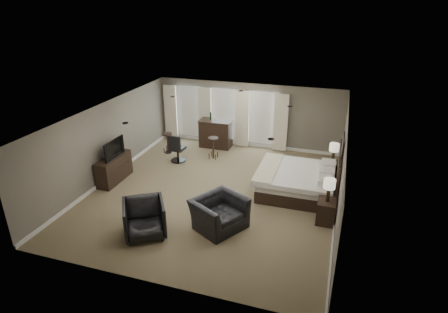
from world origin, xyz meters
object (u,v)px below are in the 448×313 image
(bed, at_px, (301,171))
(bar_counter, at_px, (216,134))
(dresser, at_px, (114,169))
(armchair_far, at_px, (144,217))
(tv, at_px, (112,155))
(bar_stool_left, at_px, (168,143))
(armchair_near, at_px, (219,208))
(nightstand_far, at_px, (332,170))
(lamp_far, at_px, (334,153))
(bar_stool_right, at_px, (213,148))
(lamp_near, at_px, (329,190))
(nightstand_near, at_px, (326,211))
(desk_chair, at_px, (178,148))

(bed, bearing_deg, bar_counter, 142.64)
(dresser, relative_size, armchair_far, 1.42)
(tv, distance_m, bar_stool_left, 2.92)
(armchair_near, bearing_deg, bar_stool_left, 69.52)
(nightstand_far, bearing_deg, lamp_far, 0.00)
(bed, relative_size, dresser, 1.60)
(armchair_far, relative_size, bar_stool_right, 1.25)
(bed, distance_m, lamp_near, 1.72)
(bar_counter, distance_m, bar_stool_left, 1.99)
(nightstand_far, relative_size, lamp_near, 0.87)
(lamp_far, relative_size, bar_counter, 0.51)
(bar_stool_left, bearing_deg, dresser, -102.55)
(lamp_far, bearing_deg, armchair_far, -131.83)
(tv, xyz_separation_m, bar_stool_left, (0.62, 2.80, -0.54))
(nightstand_near, xyz_separation_m, bar_counter, (-4.68, 4.34, 0.25))
(bar_stool_left, bearing_deg, bar_counter, 35.14)
(armchair_near, bearing_deg, desk_chair, 67.77)
(armchair_far, height_order, bar_stool_right, armchair_far)
(tv, bearing_deg, lamp_far, -70.18)
(nightstand_near, height_order, dresser, dresser)
(armchair_near, bearing_deg, dresser, 99.90)
(dresser, relative_size, bar_stool_right, 1.78)
(nightstand_near, relative_size, bar_stool_right, 0.78)
(bed, relative_size, nightstand_far, 4.24)
(tv, xyz_separation_m, bar_stool_right, (2.53, 2.78, -0.52))
(nightstand_far, relative_size, bar_stool_left, 0.71)
(bed, xyz_separation_m, armchair_near, (-1.82, -2.57, -0.19))
(nightstand_near, distance_m, lamp_near, 0.66)
(nightstand_far, bearing_deg, bed, -121.54)
(tv, height_order, desk_chair, desk_chair)
(bar_stool_left, bearing_deg, armchair_near, -50.35)
(bed, xyz_separation_m, nightstand_near, (0.89, -1.45, -0.43))
(dresser, bearing_deg, lamp_far, 19.82)
(nightstand_near, relative_size, dresser, 0.44)
(bed, distance_m, bar_stool_left, 5.70)
(tv, xyz_separation_m, bar_counter, (2.24, 3.94, -0.37))
(nightstand_near, height_order, tv, tv)
(dresser, xyz_separation_m, armchair_near, (4.21, -1.53, 0.14))
(desk_chair, bearing_deg, bar_counter, -113.87)
(lamp_near, distance_m, lamp_far, 2.90)
(armchair_far, height_order, bar_stool_left, armchair_far)
(dresser, height_order, armchair_far, armchair_far)
(bed, height_order, bar_stool_left, bed)
(armchair_near, bearing_deg, bar_counter, 49.66)
(nightstand_near, bearing_deg, nightstand_far, 90.00)
(lamp_near, relative_size, bar_stool_right, 0.78)
(armchair_near, bearing_deg, nightstand_far, -4.11)
(nightstand_far, distance_m, armchair_far, 6.64)
(armchair_far, xyz_separation_m, desk_chair, (-1.13, 4.59, 0.01))
(lamp_far, bearing_deg, bar_stool_right, 176.22)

